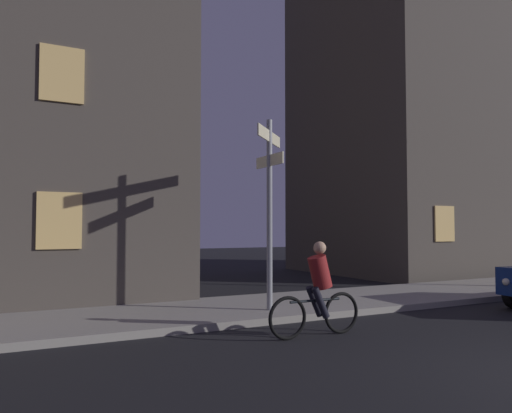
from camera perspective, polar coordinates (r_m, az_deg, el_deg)
name	(u,v)px	position (r m, az deg, el deg)	size (l,w,h in m)	color
sidewalk_kerb	(302,304)	(11.78, 5.30, -11.17)	(40.00, 3.17, 0.14)	gray
signpost	(269,196)	(10.35, 1.57, 1.17)	(1.19, 1.19, 3.99)	gray
cyclist	(318,292)	(8.57, 7.15, -9.81)	(1.82, 0.32, 1.61)	black
building_right_block	(424,41)	(24.29, 18.84, 17.64)	(9.80, 7.72, 20.35)	#4C443D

